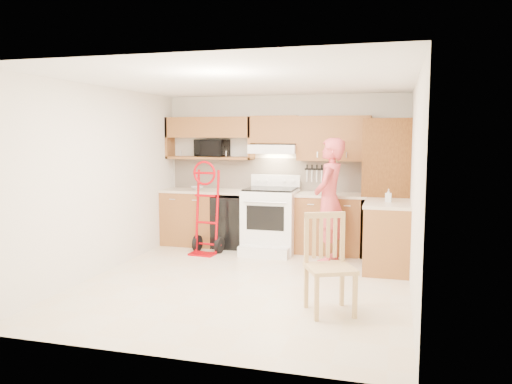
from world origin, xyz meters
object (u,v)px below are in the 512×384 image
at_px(hand_truck, 205,212).
at_px(dining_chair, 330,265).
at_px(person, 329,201).
at_px(range, 270,215).
at_px(microwave, 212,148).

height_order(hand_truck, dining_chair, hand_truck).
bearing_deg(person, range, -102.36).
xyz_separation_m(hand_truck, dining_chair, (2.23, -2.15, -0.14)).
height_order(range, person, person).
bearing_deg(hand_truck, person, 5.34).
relative_size(hand_truck, dining_chair, 1.26).
xyz_separation_m(person, hand_truck, (-1.93, -0.00, -0.25)).
bearing_deg(person, hand_truck, -81.32).
height_order(microwave, hand_truck, microwave).
relative_size(range, hand_truck, 0.92).
bearing_deg(range, hand_truck, -158.11).
distance_m(person, dining_chair, 2.21).
bearing_deg(hand_truck, dining_chair, -38.73).
xyz_separation_m(microwave, person, (2.08, -0.74, -0.73)).
bearing_deg(dining_chair, microwave, 104.48).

